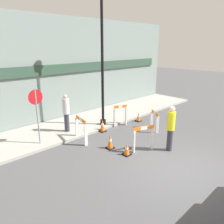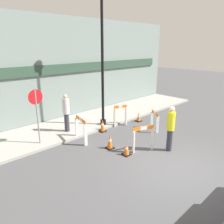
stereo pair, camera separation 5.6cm
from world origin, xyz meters
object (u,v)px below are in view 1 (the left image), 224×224
streetlamp_post (102,42)px  stop_sign (37,108)px  person_worker (171,127)px  person_pedestrian (66,112)px

streetlamp_post → stop_sign: (-3.39, 0.12, -2.53)m
person_worker → person_pedestrian: bearing=17.4°
person_worker → person_pedestrian: (-1.96, 4.30, 0.07)m
person_worker → person_pedestrian: 4.73m
stop_sign → person_pedestrian: (1.55, 0.36, -0.56)m
person_worker → person_pedestrian: person_pedestrian is taller
streetlamp_post → person_worker: (0.11, -3.83, -3.15)m
streetlamp_post → stop_sign: streetlamp_post is taller
streetlamp_post → stop_sign: bearing=178.1°
streetlamp_post → person_worker: size_ratio=3.52×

